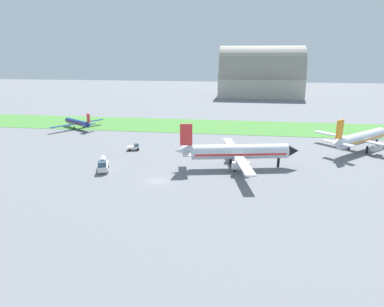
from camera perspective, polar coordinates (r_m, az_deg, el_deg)
The scene contains 8 objects.
ground_plane at distance 81.02m, azimuth -5.81°, elevation -4.51°, with size 600.00×600.00×0.00m, color slate.
grass_taxiway_strip at distance 141.65m, azimuth 0.46°, elevation 4.62°, with size 360.00×28.00×0.08m, color #478438.
airplane_midfield_jet at distance 89.20m, azimuth 7.52°, elevation 0.25°, with size 32.54×32.99×11.75m.
airplane_parked_jet_far at distance 115.79m, azimuth 26.27°, elevation 2.28°, with size 24.74×24.65×11.06m.
airplane_taxiing_turboprop at distance 143.31m, azimuth -18.48°, elevation 4.93°, with size 17.50×19.98×6.87m.
pushback_tug_near_gate at distance 107.07m, azimuth -9.67°, elevation 1.03°, with size 4.02×3.33×1.95m.
fuel_truck_midfield at distance 89.84m, azimuth -14.62°, elevation -1.80°, with size 4.49×6.93×3.29m.
hangar_distant at distance 243.68m, azimuth 11.35°, elevation 12.79°, with size 56.30×30.34×33.81m.
Camera 1 is at (19.04, -73.37, 28.61)m, focal length 32.06 mm.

